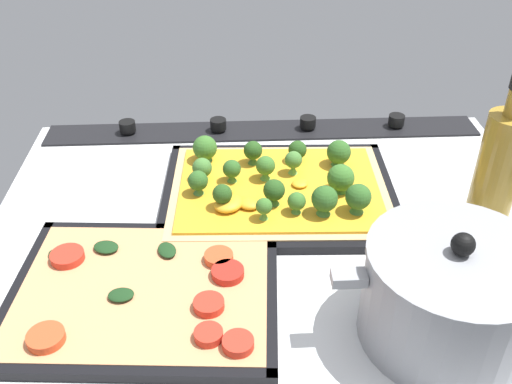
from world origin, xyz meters
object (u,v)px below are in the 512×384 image
(baking_tray_back, at_px, (145,294))
(cooking_pot, at_px, (450,295))
(baking_tray_front, at_px, (279,195))
(veggie_pizza_back, at_px, (146,290))
(oil_bottle, at_px, (498,172))
(broccoli_pizza, at_px, (279,185))

(baking_tray_back, height_order, cooking_pot, cooking_pot)
(baking_tray_front, distance_m, veggie_pizza_back, 0.26)
(baking_tray_front, xyz_separation_m, cooking_pot, (-0.16, 0.27, 0.05))
(baking_tray_front, distance_m, baking_tray_back, 0.26)
(baking_tray_back, distance_m, oil_bottle, 0.47)
(cooking_pot, bearing_deg, oil_bottle, -122.69)
(baking_tray_front, bearing_deg, baking_tray_back, 48.23)
(oil_bottle, bearing_deg, broccoli_pizza, -18.38)
(baking_tray_front, distance_m, cooking_pot, 0.32)
(broccoli_pizza, relative_size, oil_bottle, 1.45)
(veggie_pizza_back, relative_size, cooking_pot, 1.20)
(baking_tray_front, relative_size, cooking_pot, 1.37)
(broccoli_pizza, height_order, veggie_pizza_back, broccoli_pizza)
(baking_tray_front, relative_size, broccoli_pizza, 1.08)
(broccoli_pizza, bearing_deg, baking_tray_back, 48.19)
(baking_tray_front, relative_size, veggie_pizza_back, 1.15)
(baking_tray_front, relative_size, baking_tray_back, 1.06)
(baking_tray_back, relative_size, veggie_pizza_back, 1.08)
(veggie_pizza_back, bearing_deg, broccoli_pizza, -131.19)
(baking_tray_back, xyz_separation_m, oil_bottle, (-0.45, -0.11, 0.09))
(broccoli_pizza, distance_m, baking_tray_back, 0.26)
(veggie_pizza_back, bearing_deg, oil_bottle, -166.43)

